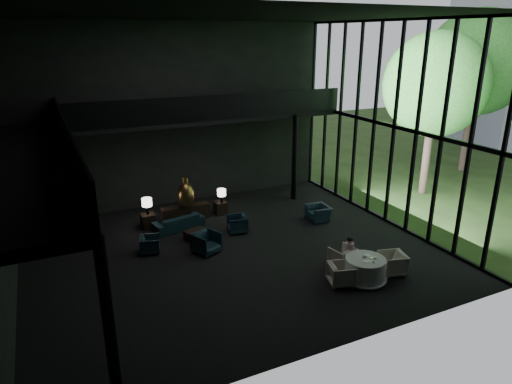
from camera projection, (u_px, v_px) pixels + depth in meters
name	position (u px, v px, depth m)	size (l,w,h in m)	color
floor	(233.00, 252.00, 16.43)	(14.00, 12.00, 0.02)	black
ceiling	(229.00, 15.00, 13.81)	(14.00, 12.00, 0.02)	black
wall_back	(179.00, 116.00, 20.23)	(14.00, 0.04, 8.00)	black
wall_front	(337.00, 200.00, 10.00)	(14.00, 0.04, 8.00)	black
curtain_wall	(394.00, 126.00, 17.96)	(0.20, 12.00, 8.00)	black
mezzanine_left	(32.00, 165.00, 12.67)	(2.00, 12.00, 0.25)	black
mezzanine_back	(208.00, 118.00, 19.79)	(12.00, 2.00, 0.25)	black
railing_left	(68.00, 140.00, 12.88)	(0.06, 12.00, 1.00)	black
railing_back	(216.00, 107.00, 18.74)	(12.00, 0.06, 1.00)	black
column_sw	(109.00, 329.00, 8.87)	(0.24, 0.24, 4.00)	black
column_nw	(65.00, 175.00, 18.59)	(0.24, 0.24, 4.00)	black
column_ne	(294.00, 158.00, 21.14)	(0.24, 0.24, 4.00)	black
tree_near	(435.00, 85.00, 20.91)	(4.80, 4.80, 7.65)	#382D23
tree_far	(478.00, 63.00, 24.41)	(5.60, 5.60, 8.80)	#382D23
console	(186.00, 213.00, 19.18)	(2.03, 0.46, 0.64)	black
bronze_urn	(186.00, 195.00, 18.73)	(0.69, 0.69, 1.29)	olive
side_table_left	(148.00, 221.00, 18.44)	(0.53, 0.53, 0.59)	black
table_lamp_left	(147.00, 203.00, 18.17)	(0.40, 0.40, 0.67)	black
side_table_right	(221.00, 208.00, 19.89)	(0.50, 0.50, 0.55)	black
table_lamp_right	(222.00, 193.00, 19.52)	(0.37, 0.37, 0.62)	black
sofa	(178.00, 220.00, 18.28)	(2.00, 0.59, 0.78)	black
lounge_armchair_west	(150.00, 245.00, 16.31)	(0.60, 0.56, 0.61)	black
lounge_armchair_east	(237.00, 224.00, 18.01)	(0.70, 0.65, 0.72)	black
lounge_armchair_south	(206.00, 241.00, 16.27)	(0.90, 0.85, 0.93)	#152733
window_armchair	(318.00, 212.00, 19.18)	(0.85, 0.55, 0.74)	black
coffee_table	(198.00, 236.00, 17.33)	(0.82, 0.82, 0.37)	black
dining_table	(365.00, 271.00, 14.48)	(1.44, 1.44, 0.75)	white
dining_chair_north	(342.00, 256.00, 15.35)	(0.71, 0.67, 0.74)	beige
dining_chair_east	(392.00, 262.00, 14.84)	(0.80, 0.75, 0.83)	silver
dining_chair_west	(341.00, 273.00, 14.22)	(0.74, 0.69, 0.76)	silver
child	(350.00, 246.00, 15.17)	(0.30, 0.30, 0.64)	pink
plate_a	(366.00, 261.00, 14.17)	(0.23, 0.23, 0.01)	white
plate_b	(367.00, 255.00, 14.56)	(0.24, 0.24, 0.02)	white
saucer	(372.00, 258.00, 14.38)	(0.16, 0.16, 0.01)	white
coffee_cup	(375.00, 258.00, 14.32)	(0.09, 0.09, 0.07)	white
cereal_bowl	(364.00, 256.00, 14.43)	(0.15, 0.15, 0.08)	white
cream_pot	(373.00, 262.00, 14.08)	(0.05, 0.05, 0.06)	#99999E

